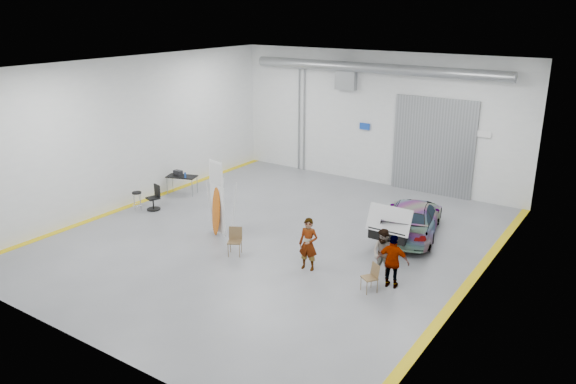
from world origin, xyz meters
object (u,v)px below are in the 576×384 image
Objects in this scene: person_a at (308,244)px; shop_stool at (137,201)px; person_b at (384,254)px; office_chair at (154,199)px; sedan_car at (412,218)px; person_c at (393,261)px; folding_chair_near at (235,247)px; work_table at (181,176)px; folding_chair_far at (369,283)px; surfboard_display at (218,204)px.

person_a is 8.56m from shop_stool.
person_b is 10.22m from office_chair.
shop_stool is (-8.52, 0.66, -0.46)m from person_a.
person_c reaches higher than sedan_car.
sedan_car is at bearing 20.55° from shop_stool.
sedan_car is 4.23m from person_c.
person_a reaches higher than folding_chair_near.
folding_chair_near is 1.19× the size of shop_stool.
folding_chair_near reaches higher than shop_stool.
shop_stool is 0.54× the size of work_table.
person_b is at bearing -50.46° from person_c.
office_chair is at bearing 162.72° from person_a.
folding_chair_near is at bearing -0.48° from person_c.
person_b is 1.68× the size of folding_chair_near.
folding_chair_far is at bearing 83.53° from sedan_car.
person_b is 6.32m from surfboard_display.
folding_chair_near is 1.09× the size of folding_chair_far.
shop_stool is at bearing 140.61° from folding_chair_near.
sedan_car is at bearing 103.19° from person_b.
person_a is 2.32m from folding_chair_far.
surfboard_display is (-6.30, -0.26, 0.41)m from person_b.
folding_chair_far is at bearing -4.81° from shop_stool.
work_table reaches higher than shop_stool.
office_chair reaches higher than folding_chair_far.
surfboard_display is at bearing 20.33° from sedan_car.
folding_chair_near is at bearing -10.66° from shop_stool.
person_a reaches higher than person_b.
person_c is 1.62× the size of office_chair.
work_table is 1.41× the size of office_chair.
shop_stool is at bearing -150.86° from folding_chair_far.
person_a is 8.12m from office_chair.
surfboard_display is 3.76× the size of shop_stool.
surfboard_display reaches higher than office_chair.
sedan_car is at bearing 60.76° from person_a.
surfboard_display is 2.04× the size of work_table.
sedan_car reaches higher than office_chair.
work_table is at bearing 119.83° from folding_chair_near.
office_chair is at bearing -173.83° from surfboard_display.
person_a is at bearing -4.44° from shop_stool.
person_b reaches higher than sedan_car.
office_chair reaches higher than folding_chair_near.
shop_stool is (-11.19, 0.29, -0.43)m from person_c.
work_table is at bearing -163.80° from folding_chair_far.
folding_chair_far is at bearing -26.16° from folding_chair_near.
person_a is 0.58× the size of surfboard_display.
person_b is 0.65m from person_c.
person_a is at bearing -152.27° from folding_chair_far.
sedan_car is 4.75m from person_a.
surfboard_display reaches higher than folding_chair_far.
surfboard_display is (-5.74, -3.92, 0.54)m from sedan_car.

